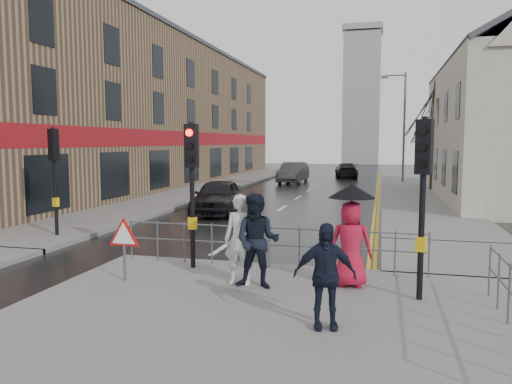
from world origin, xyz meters
The scene contains 22 objects.
ground centered at (0.00, 0.00, 0.00)m, with size 120.00×120.00×0.00m, color black.
near_pavement centered at (3.00, -3.50, 0.07)m, with size 10.00×9.00×0.14m, color #605E5B.
left_pavement centered at (-6.50, 23.00, 0.07)m, with size 4.00×44.00×0.14m, color #605E5B.
right_pavement centered at (6.50, 25.00, 0.07)m, with size 4.00×40.00×0.14m, color #605E5B.
pavement_bridge_right centered at (6.50, 3.00, 0.07)m, with size 4.00×4.20×0.14m, color #605E5B.
building_left_terrace centered at (-12.00, 22.00, 5.00)m, with size 8.00×42.00×10.00m, color brown.
church_tower centered at (1.50, 62.00, 9.00)m, with size 5.00×5.00×18.00m, color gray.
traffic_signal_near_left centered at (0.20, 0.20, 2.46)m, with size 0.28×0.27×3.40m.
traffic_signal_near_right centered at (5.20, -1.00, 2.46)m, with size 0.34×0.33×3.40m.
traffic_signal_far_left centered at (-5.50, 3.00, 2.46)m, with size 0.34×0.33×3.40m.
guard_railing_front centered at (1.95, 0.60, 0.86)m, with size 7.14×0.04×1.00m.
warning_sign centered at (-0.80, -1.21, 1.04)m, with size 0.80×0.07×1.35m.
street_lamp centered at (5.82, 28.00, 4.71)m, with size 1.83×0.25×8.00m.
tree_near centered at (7.50, 22.00, 5.14)m, with size 2.40×2.40×6.58m.
tree_far centered at (8.00, 30.00, 4.42)m, with size 2.40×2.40×5.64m.
pedestrian_a centered at (1.67, -0.85, 1.08)m, with size 0.68×0.45×1.87m, color beige.
pedestrian_b centered at (2.07, -1.03, 1.10)m, with size 0.93×0.73×1.92m, color black.
pedestrian_with_umbrella centered at (3.89, -0.47, 1.27)m, with size 0.96×0.96×2.10m.
pedestrian_d centered at (3.63, -2.88, 0.99)m, with size 0.99×0.41×1.69m, color black.
car_parked centered at (-2.36, 9.67, 0.74)m, with size 1.74×4.33×1.48m, color black.
car_mid centered at (-2.00, 26.46, 0.77)m, with size 1.64×4.70×1.55m, color #494C4E.
car_far centered at (1.51, 32.99, 0.64)m, with size 1.79×4.39×1.27m, color black.
Camera 1 is at (4.45, -10.59, 3.08)m, focal length 35.00 mm.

